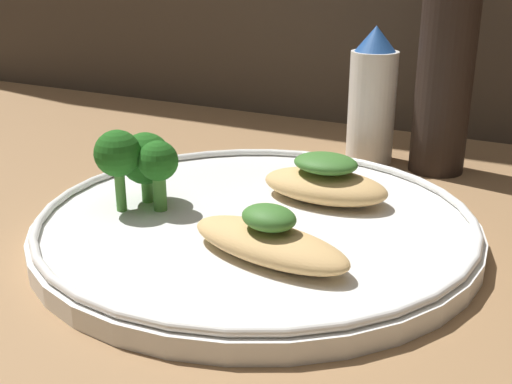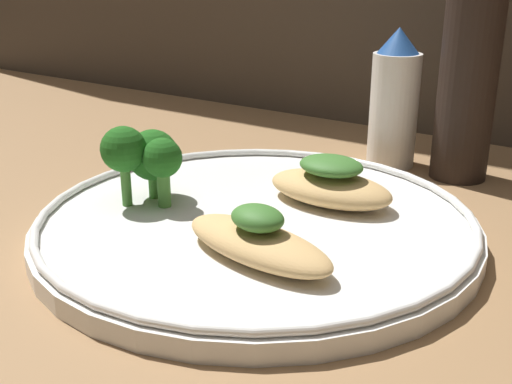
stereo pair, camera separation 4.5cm
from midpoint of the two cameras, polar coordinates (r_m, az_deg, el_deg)
The scene contains 7 objects.
ground_plane at distance 46.92cm, azimuth -2.78°, elevation -4.52°, with size 180.00×180.00×1.00cm, color #936D47.
plate at distance 46.31cm, azimuth -2.81°, elevation -2.84°, with size 31.76×31.76×2.00cm.
grilled_meat_front at distance 39.69cm, azimuth -2.14°, elevation -4.38°, with size 11.97×6.31×3.50cm.
grilled_meat_middle at distance 48.99cm, azimuth 3.52°, elevation 0.85°, with size 9.90×5.49×3.68cm.
broccoli_bunch at distance 48.26cm, azimuth -12.97°, elevation 2.84°, with size 5.69×6.09×6.12cm.
sauce_bottle at distance 62.58cm, azimuth 8.24°, elevation 8.23°, with size 4.52×4.52×13.03cm.
pepper_grinder at distance 60.19cm, azimuth 14.37°, elevation 10.03°, with size 5.02×5.02×19.78cm.
Camera 1 is at (19.93, -37.62, 19.35)cm, focal length 45.00 mm.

